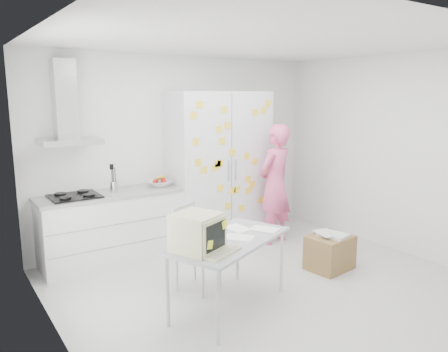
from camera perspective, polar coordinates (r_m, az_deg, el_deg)
floor at (r=5.21m, az=5.54°, el=-14.01°), size 4.50×4.00×0.02m
walls at (r=5.37m, az=0.91°, el=1.97°), size 4.52×4.01×2.70m
ceiling at (r=4.77m, az=6.15°, el=17.08°), size 4.50×4.00×0.02m
counter_run at (r=5.89m, az=-14.40°, el=-6.35°), size 1.84×0.63×1.28m
range_hood at (r=5.65m, az=-19.93°, el=7.97°), size 0.70×0.48×1.01m
tall_cabinet at (r=6.44m, az=-0.67°, el=1.18°), size 1.50×0.68×2.20m
person at (r=6.39m, az=6.66°, el=-1.05°), size 0.72×0.57×1.74m
desk at (r=4.17m, az=-1.83°, el=-8.01°), size 1.53×1.16×1.09m
chair at (r=4.93m, az=-4.11°, el=-8.59°), size 0.57×0.57×0.95m
cardboard_box at (r=5.68m, az=13.66°, el=-9.61°), size 0.58×0.48×0.47m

